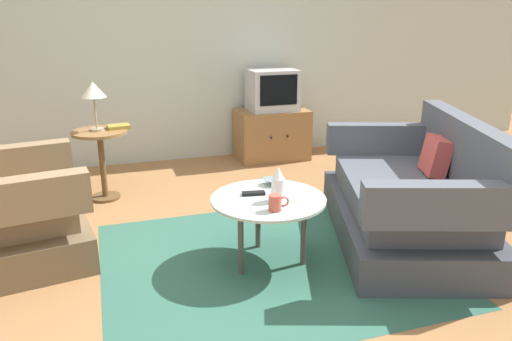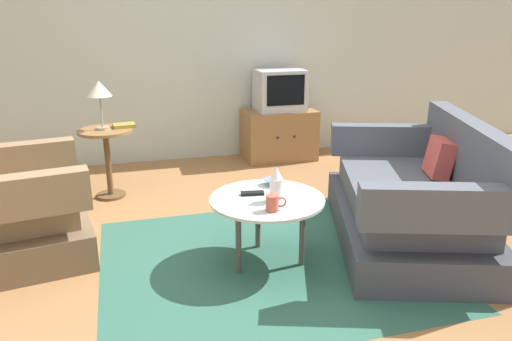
{
  "view_description": "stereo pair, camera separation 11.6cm",
  "coord_description": "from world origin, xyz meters",
  "px_view_note": "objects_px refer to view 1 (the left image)",
  "views": [
    {
      "loc": [
        -0.81,
        -2.75,
        1.57
      ],
      "look_at": [
        0.14,
        0.25,
        0.55
      ],
      "focal_mm": 34.92,
      "sensor_mm": 36.0,
      "label": 1
    },
    {
      "loc": [
        -0.7,
        -2.78,
        1.57
      ],
      "look_at": [
        0.14,
        0.25,
        0.55
      ],
      "focal_mm": 34.92,
      "sensor_mm": 36.0,
      "label": 2
    }
  ],
  "objects_px": {
    "armchair": "(2,216)",
    "coffee_table": "(268,204)",
    "bowl": "(272,182)",
    "tv_remote_dark": "(253,193)",
    "television": "(272,90)",
    "side_table": "(101,151)",
    "table_lamp": "(93,92)",
    "vase": "(278,185)",
    "mug": "(276,203)",
    "couch": "(413,200)",
    "book": "(119,127)",
    "tv_stand": "(272,134)"
  },
  "relations": [
    {
      "from": "side_table",
      "to": "television",
      "type": "bearing_deg",
      "value": 21.72
    },
    {
      "from": "armchair",
      "to": "mug",
      "type": "xyz_separation_m",
      "value": [
        1.59,
        -0.74,
        0.18
      ]
    },
    {
      "from": "armchair",
      "to": "tv_remote_dark",
      "type": "xyz_separation_m",
      "value": [
        1.54,
        -0.45,
        0.14
      ]
    },
    {
      "from": "mug",
      "to": "bowl",
      "type": "distance_m",
      "value": 0.45
    },
    {
      "from": "armchair",
      "to": "bowl",
      "type": "height_order",
      "value": "armchair"
    },
    {
      "from": "bowl",
      "to": "coffee_table",
      "type": "bearing_deg",
      "value": -114.12
    },
    {
      "from": "couch",
      "to": "television",
      "type": "xyz_separation_m",
      "value": [
        -0.28,
        2.19,
        0.47
      ]
    },
    {
      "from": "vase",
      "to": "bowl",
      "type": "bearing_deg",
      "value": 78.08
    },
    {
      "from": "table_lamp",
      "to": "side_table",
      "type": "bearing_deg",
      "value": -36.02
    },
    {
      "from": "coffee_table",
      "to": "television",
      "type": "bearing_deg",
      "value": 69.92
    },
    {
      "from": "television",
      "to": "mug",
      "type": "bearing_deg",
      "value": -109.07
    },
    {
      "from": "coffee_table",
      "to": "side_table",
      "type": "xyz_separation_m",
      "value": [
        -0.98,
        1.51,
        0.03
      ]
    },
    {
      "from": "armchair",
      "to": "coffee_table",
      "type": "height_order",
      "value": "armchair"
    },
    {
      "from": "side_table",
      "to": "bowl",
      "type": "xyz_separation_m",
      "value": [
        1.08,
        -1.29,
        0.04
      ]
    },
    {
      "from": "television",
      "to": "table_lamp",
      "type": "height_order",
      "value": "table_lamp"
    },
    {
      "from": "side_table",
      "to": "vase",
      "type": "bearing_deg",
      "value": -57.22
    },
    {
      "from": "couch",
      "to": "side_table",
      "type": "distance_m",
      "value": 2.55
    },
    {
      "from": "side_table",
      "to": "mug",
      "type": "distance_m",
      "value": 1.97
    },
    {
      "from": "coffee_table",
      "to": "couch",
      "type": "bearing_deg",
      "value": 1.98
    },
    {
      "from": "television",
      "to": "mug",
      "type": "xyz_separation_m",
      "value": [
        -0.84,
        -2.43,
        -0.26
      ]
    },
    {
      "from": "mug",
      "to": "book",
      "type": "bearing_deg",
      "value": 113.99
    },
    {
      "from": "bowl",
      "to": "book",
      "type": "height_order",
      "value": "book"
    },
    {
      "from": "table_lamp",
      "to": "tv_remote_dark",
      "type": "xyz_separation_m",
      "value": [
        0.92,
        -1.45,
        -0.47
      ]
    },
    {
      "from": "armchair",
      "to": "book",
      "type": "relative_size",
      "value": 5.33
    },
    {
      "from": "tv_stand",
      "to": "table_lamp",
      "type": "distance_m",
      "value": 2.05
    },
    {
      "from": "armchair",
      "to": "coffee_table",
      "type": "xyz_separation_m",
      "value": [
        1.62,
        -0.53,
        0.09
      ]
    },
    {
      "from": "table_lamp",
      "to": "television",
      "type": "bearing_deg",
      "value": 21.23
    },
    {
      "from": "table_lamp",
      "to": "coffee_table",
      "type": "bearing_deg",
      "value": -56.98
    },
    {
      "from": "mug",
      "to": "vase",
      "type": "bearing_deg",
      "value": 64.92
    },
    {
      "from": "table_lamp",
      "to": "bowl",
      "type": "bearing_deg",
      "value": -49.99
    },
    {
      "from": "coffee_table",
      "to": "vase",
      "type": "xyz_separation_m",
      "value": [
        0.04,
        -0.06,
        0.15
      ]
    },
    {
      "from": "couch",
      "to": "mug",
      "type": "relative_size",
      "value": 14.34
    },
    {
      "from": "side_table",
      "to": "mug",
      "type": "bearing_deg",
      "value": -61.13
    },
    {
      "from": "mug",
      "to": "bowl",
      "type": "xyz_separation_m",
      "value": [
        0.13,
        0.43,
        -0.03
      ]
    },
    {
      "from": "couch",
      "to": "coffee_table",
      "type": "distance_m",
      "value": 1.1
    },
    {
      "from": "couch",
      "to": "side_table",
      "type": "height_order",
      "value": "couch"
    },
    {
      "from": "bowl",
      "to": "tv_remote_dark",
      "type": "xyz_separation_m",
      "value": [
        -0.17,
        -0.14,
        -0.01
      ]
    },
    {
      "from": "vase",
      "to": "table_lamp",
      "type": "bearing_deg",
      "value": 122.99
    },
    {
      "from": "mug",
      "to": "tv_remote_dark",
      "type": "height_order",
      "value": "mug"
    },
    {
      "from": "armchair",
      "to": "coffee_table",
      "type": "distance_m",
      "value": 1.7
    },
    {
      "from": "side_table",
      "to": "television",
      "type": "distance_m",
      "value": 1.95
    },
    {
      "from": "side_table",
      "to": "bowl",
      "type": "distance_m",
      "value": 1.68
    },
    {
      "from": "armchair",
      "to": "table_lamp",
      "type": "xyz_separation_m",
      "value": [
        0.62,
        0.99,
        0.61
      ]
    },
    {
      "from": "table_lamp",
      "to": "bowl",
      "type": "height_order",
      "value": "table_lamp"
    },
    {
      "from": "tv_remote_dark",
      "to": "book",
      "type": "xyz_separation_m",
      "value": [
        -0.74,
        1.48,
        0.16
      ]
    },
    {
      "from": "side_table",
      "to": "vase",
      "type": "height_order",
      "value": "vase"
    },
    {
      "from": "television",
      "to": "armchair",
      "type": "bearing_deg",
      "value": -145.11
    },
    {
      "from": "table_lamp",
      "to": "tv_remote_dark",
      "type": "relative_size",
      "value": 2.67
    },
    {
      "from": "coffee_table",
      "to": "book",
      "type": "height_order",
      "value": "book"
    },
    {
      "from": "tv_remote_dark",
      "to": "vase",
      "type": "bearing_deg",
      "value": 136.82
    }
  ]
}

